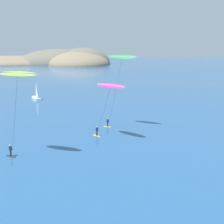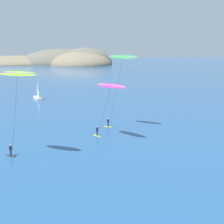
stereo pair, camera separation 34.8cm
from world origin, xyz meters
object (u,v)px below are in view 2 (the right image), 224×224
Objects in this scene: kitesurfer_lime at (17,80)px; kitesurfer_magenta at (110,90)px; sailboat_near at (37,97)px; kitesurfer_green at (121,63)px.

kitesurfer_lime reaches higher than kitesurfer_magenta.
sailboat_near is at bearing 113.83° from kitesurfer_magenta.
kitesurfer_lime is 1.29× the size of kitesurfer_magenta.
kitesurfer_lime is (3.29, -42.10, 9.98)m from sailboat_near.
kitesurfer_magenta is 7.28m from kitesurfer_green.
kitesurfer_green is (2.75, 5.66, 3.67)m from kitesurfer_magenta.
sailboat_near is 0.44× the size of kitesurfer_green.
kitesurfer_green reaches higher than kitesurfer_magenta.
kitesurfer_magenta is at bearing -66.17° from sailboat_near.
sailboat_near is 0.64× the size of kitesurfer_magenta.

